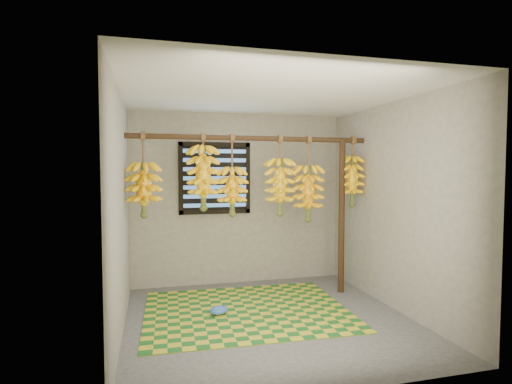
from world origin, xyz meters
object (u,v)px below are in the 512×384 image
object	(u,v)px
banana_bunch_f	(352,181)
banana_bunch_b	(203,178)
banana_bunch_e	(308,193)
support_post	(342,217)
plastic_bag	(219,310)
banana_bunch_a	(144,190)
woven_mat	(247,310)
banana_bunch_c	(232,191)
banana_bunch_d	(280,187)

from	to	relation	value
banana_bunch_f	banana_bunch_b	bearing A→B (deg)	-180.00
banana_bunch_b	banana_bunch_e	size ratio (longest dim) A/B	0.83
support_post	banana_bunch_e	xyz separation A→B (m)	(-0.47, 0.00, 0.32)
plastic_bag	banana_bunch_a	xyz separation A→B (m)	(-0.79, 0.44, 1.33)
plastic_bag	woven_mat	bearing A→B (deg)	9.68
banana_bunch_a	banana_bunch_e	world-z (taller)	same
support_post	banana_bunch_a	size ratio (longest dim) A/B	2.05
woven_mat	banana_bunch_e	distance (m)	1.64
banana_bunch_c	plastic_bag	bearing A→B (deg)	-118.65
support_post	plastic_bag	bearing A→B (deg)	-165.45
banana_bunch_a	banana_bunch_e	size ratio (longest dim) A/B	0.89
banana_bunch_a	banana_bunch_e	distance (m)	2.02
banana_bunch_a	banana_bunch_b	distance (m)	0.70
plastic_bag	banana_bunch_c	xyz separation A→B (m)	(0.24, 0.44, 1.30)
banana_bunch_b	banana_bunch_d	xyz separation A→B (m)	(0.96, -0.00, -0.12)
support_post	banana_bunch_c	xyz separation A→B (m)	(-1.46, 0.00, 0.36)
support_post	banana_bunch_f	distance (m)	0.50
banana_bunch_a	banana_bunch_e	xyz separation A→B (m)	(2.02, 0.00, -0.07)
support_post	banana_bunch_b	xyz separation A→B (m)	(-1.81, 0.00, 0.52)
banana_bunch_b	banana_bunch_f	size ratio (longest dim) A/B	1.00
banana_bunch_c	banana_bunch_e	distance (m)	0.99
woven_mat	banana_bunch_b	size ratio (longest dim) A/B	2.50
banana_bunch_b	banana_bunch_c	world-z (taller)	same
banana_bunch_c	banana_bunch_d	distance (m)	0.61
woven_mat	banana_bunch_e	bearing A→B (deg)	23.14
support_post	banana_bunch_d	bearing A→B (deg)	-180.00
woven_mat	banana_bunch_d	bearing A→B (deg)	36.58
woven_mat	banana_bunch_d	distance (m)	1.54
plastic_bag	banana_bunch_b	size ratio (longest dim) A/B	0.25
support_post	banana_bunch_c	world-z (taller)	banana_bunch_c
support_post	banana_bunch_a	world-z (taller)	banana_bunch_a
banana_bunch_e	woven_mat	bearing A→B (deg)	-156.86
banana_bunch_b	banana_bunch_f	distance (m)	1.96
woven_mat	banana_bunch_c	xyz separation A→B (m)	(-0.09, 0.39, 1.35)
woven_mat	banana_bunch_b	world-z (taller)	banana_bunch_b
woven_mat	banana_bunch_e	world-z (taller)	banana_bunch_e
support_post	plastic_bag	size ratio (longest dim) A/B	8.95
banana_bunch_a	banana_bunch_f	size ratio (longest dim) A/B	1.07
support_post	banana_bunch_a	xyz separation A→B (m)	(-2.49, 0.00, 0.39)
banana_bunch_c	woven_mat	bearing A→B (deg)	-77.14
plastic_bag	support_post	bearing A→B (deg)	14.55
banana_bunch_e	plastic_bag	bearing A→B (deg)	-160.27
banana_bunch_b	banana_bunch_c	size ratio (longest dim) A/B	0.92
support_post	banana_bunch_d	xyz separation A→B (m)	(-0.85, -0.00, 0.40)
banana_bunch_a	banana_bunch_d	distance (m)	1.64
banana_bunch_d	support_post	bearing A→B (deg)	0.00
support_post	banana_bunch_f	xyz separation A→B (m)	(0.15, 0.00, 0.47)
support_post	banana_bunch_f	bearing A→B (deg)	0.00
banana_bunch_c	banana_bunch_f	world-z (taller)	same
banana_bunch_e	banana_bunch_f	bearing A→B (deg)	0.00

